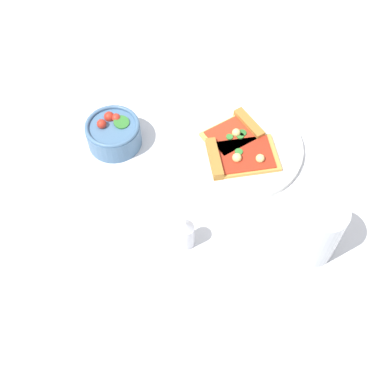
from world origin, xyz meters
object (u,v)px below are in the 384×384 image
Objects in this scene: soda_glass at (317,231)px; paper_napkin at (116,234)px; pepper_shaker at (186,234)px; salad_bowl at (114,133)px; pizza_slice_far at (237,133)px; plate at (239,147)px; pizza_slice_near at (238,157)px.

soda_glass is 0.37m from paper_napkin.
paper_napkin is at bearing 113.99° from pepper_shaker.
pepper_shaker is at bearing 118.76° from soda_glass.
pepper_shaker reaches higher than paper_napkin.
salad_bowl is 0.46m from soda_glass.
pizza_slice_far is at bearing 8.08° from pepper_shaker.
pizza_slice_far is (0.02, 0.02, 0.01)m from plate.
pepper_shaker is (-0.13, -0.25, 0.01)m from salad_bowl.
pizza_slice_far is 0.29m from soda_glass.
salad_bowl is 0.28m from pepper_shaker.
paper_napkin is (-0.16, 0.32, -0.06)m from soda_glass.
salad_bowl is at bearing 88.02° from soda_glass.
plate is 2.36× the size of salad_bowl.
paper_napkin is at bearing 161.41° from plate.
soda_glass is at bearing -121.34° from plate.
soda_glass reaches higher than plate.
paper_napkin is 0.14m from pepper_shaker.
plate is at bearing -141.20° from pizza_slice_far.
pizza_slice_far reaches higher than plate.
plate is 0.03m from pizza_slice_far.
salad_bowl is at bearing 117.08° from plate.
pizza_slice_far is 0.26m from salad_bowl.
pizza_slice_far is 1.93× the size of pepper_shaker.
paper_napkin is 1.82× the size of pepper_shaker.
plate is at bearing 4.86° from pepper_shaker.
pizza_slice_near reaches higher than pizza_slice_far.
pizza_slice_near is 2.31× the size of pepper_shaker.
pizza_slice_far is 1.05× the size of soda_glass.
soda_glass reaches higher than pizza_slice_near.
soda_glass reaches higher than salad_bowl.
pepper_shaker is at bearing -66.01° from paper_napkin.
pizza_slice_near is at bearing -23.27° from paper_napkin.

